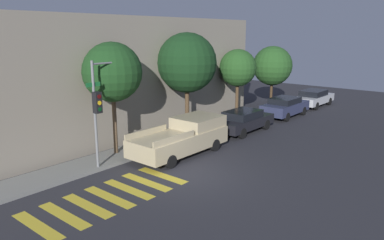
# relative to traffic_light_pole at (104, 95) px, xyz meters

# --- Properties ---
(ground_plane) EXTENTS (60.00, 60.00, 0.00)m
(ground_plane) POSITION_rel_traffic_light_pole_xyz_m (1.52, -3.37, -3.27)
(ground_plane) COLOR #28282D
(sidewalk) EXTENTS (26.00, 1.90, 0.14)m
(sidewalk) POSITION_rel_traffic_light_pole_xyz_m (1.52, 0.78, -3.20)
(sidewalk) COLOR slate
(sidewalk) RESTS_ON ground
(building_row) EXTENTS (26.00, 6.00, 6.79)m
(building_row) POSITION_rel_traffic_light_pole_xyz_m (1.52, 5.13, 0.12)
(building_row) COLOR gray
(building_row) RESTS_ON ground
(crosswalk) EXTENTS (6.01, 2.60, 0.00)m
(crosswalk) POSITION_rel_traffic_light_pole_xyz_m (-1.93, -2.57, -3.27)
(crosswalk) COLOR gold
(crosswalk) RESTS_ON ground
(traffic_light_pole) EXTENTS (2.46, 0.56, 4.79)m
(traffic_light_pole) POSITION_rel_traffic_light_pole_xyz_m (0.00, 0.00, 0.00)
(traffic_light_pole) COLOR slate
(traffic_light_pole) RESTS_ON ground
(pickup_truck) EXTENTS (5.31, 2.13, 1.71)m
(pickup_truck) POSITION_rel_traffic_light_pole_xyz_m (3.67, -1.27, -2.40)
(pickup_truck) COLOR tan
(pickup_truck) RESTS_ON ground
(sedan_near_corner) EXTENTS (4.40, 1.82, 1.33)m
(sedan_near_corner) POSITION_rel_traffic_light_pole_xyz_m (9.17, -1.27, -2.57)
(sedan_near_corner) COLOR black
(sedan_near_corner) RESTS_ON ground
(sedan_middle) EXTENTS (4.27, 1.83, 1.40)m
(sedan_middle) POSITION_rel_traffic_light_pole_xyz_m (14.68, -1.27, -2.53)
(sedan_middle) COLOR #2D3351
(sedan_middle) RESTS_ON ground
(sedan_far_end) EXTENTS (4.42, 1.80, 1.34)m
(sedan_far_end) POSITION_rel_traffic_light_pole_xyz_m (19.77, -1.27, -2.56)
(sedan_far_end) COLOR #B7BABF
(sedan_far_end) RESTS_ON ground
(tree_near_corner) EXTENTS (2.82, 2.82, 5.52)m
(tree_near_corner) POSITION_rel_traffic_light_pole_xyz_m (1.30, 1.06, 0.82)
(tree_near_corner) COLOR brown
(tree_near_corner) RESTS_ON ground
(tree_midblock) EXTENTS (3.45, 3.45, 5.95)m
(tree_midblock) POSITION_rel_traffic_light_pole_xyz_m (6.65, 1.06, 0.94)
(tree_midblock) COLOR #4C3823
(tree_midblock) RESTS_ON ground
(tree_far_end) EXTENTS (2.54, 2.54, 4.83)m
(tree_far_end) POSITION_rel_traffic_light_pole_xyz_m (11.96, 1.06, 0.26)
(tree_far_end) COLOR #4C3823
(tree_far_end) RESTS_ON ground
(tree_behind_truck) EXTENTS (3.07, 3.07, 4.90)m
(tree_behind_truck) POSITION_rel_traffic_light_pole_xyz_m (16.87, 1.06, 0.09)
(tree_behind_truck) COLOR #42301E
(tree_behind_truck) RESTS_ON ground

